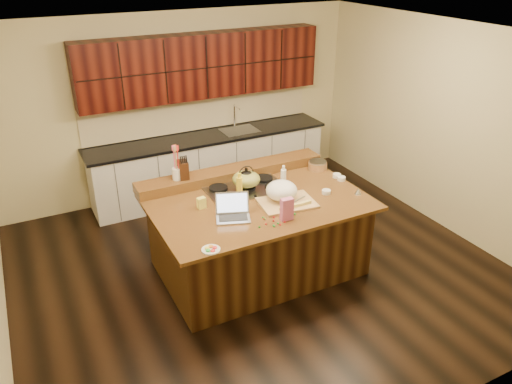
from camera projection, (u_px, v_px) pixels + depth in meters
name	position (u px, v px, depth m)	size (l,w,h in m)	color
room	(258.00, 165.00, 5.42)	(5.52, 5.02, 2.72)	black
island	(258.00, 235.00, 5.82)	(2.40, 1.60, 0.92)	black
back_ledge	(232.00, 173.00, 6.14)	(2.40, 0.30, 0.12)	black
cooktop	(246.00, 188.00, 5.85)	(0.92, 0.52, 0.05)	gray
back_counter	(208.00, 132.00, 7.48)	(3.70, 0.66, 2.40)	silver
kettle	(246.00, 179.00, 5.79)	(0.21, 0.21, 0.19)	black
green_bowl	(246.00, 179.00, 5.79)	(0.33, 0.33, 0.18)	olive
laptop	(233.00, 211.00, 5.24)	(0.43, 0.39, 0.25)	#B7B7BC
oil_bottle	(239.00, 188.00, 5.58)	(0.07, 0.07, 0.27)	yellow
vinegar_bottle	(283.00, 180.00, 5.81)	(0.06, 0.06, 0.25)	silver
wooden_tray	(283.00, 193.00, 5.53)	(0.65, 0.52, 0.24)	tan
ramekin_a	(326.00, 192.00, 5.75)	(0.10, 0.10, 0.04)	white
ramekin_b	(341.00, 178.00, 6.08)	(0.10, 0.10, 0.04)	white
ramekin_c	(337.00, 176.00, 6.15)	(0.10, 0.10, 0.04)	white
strainer_bowl	(318.00, 166.00, 6.38)	(0.24, 0.24, 0.09)	#996B3F
kitchen_timer	(358.00, 191.00, 5.74)	(0.08, 0.08, 0.07)	silver
pink_bag	(287.00, 209.00, 5.16)	(0.13, 0.07, 0.24)	#BA5781
candy_plate	(211.00, 250.00, 4.69)	(0.18, 0.18, 0.01)	white
package_box	(201.00, 203.00, 5.42)	(0.09, 0.06, 0.12)	#E9E252
utensil_crock	(177.00, 174.00, 5.80)	(0.12, 0.12, 0.14)	white
knife_block	(183.00, 170.00, 5.82)	(0.11, 0.17, 0.21)	black
gumdrop_0	(274.00, 221.00, 5.18)	(0.02, 0.02, 0.02)	red
gumdrop_1	(274.00, 225.00, 5.09)	(0.02, 0.02, 0.02)	#198C26
gumdrop_2	(280.00, 225.00, 5.10)	(0.02, 0.02, 0.02)	red
gumdrop_3	(265.00, 219.00, 5.21)	(0.02, 0.02, 0.02)	#198C26
gumdrop_4	(266.00, 224.00, 5.12)	(0.02, 0.02, 0.02)	red
gumdrop_5	(263.00, 218.00, 5.24)	(0.02, 0.02, 0.02)	#198C26
gumdrop_6	(285.00, 222.00, 5.15)	(0.02, 0.02, 0.02)	red
gumdrop_7	(274.00, 226.00, 5.07)	(0.02, 0.02, 0.02)	#198C26
gumdrop_8	(274.00, 217.00, 5.24)	(0.02, 0.02, 0.02)	red
gumdrop_9	(278.00, 223.00, 5.13)	(0.02, 0.02, 0.02)	#198C26
gumdrop_10	(264.00, 219.00, 5.21)	(0.02, 0.02, 0.02)	red
gumdrop_11	(295.00, 214.00, 5.30)	(0.02, 0.02, 0.02)	#198C26
gumdrop_12	(274.00, 217.00, 5.24)	(0.02, 0.02, 0.02)	red
gumdrop_13	(259.00, 227.00, 5.06)	(0.02, 0.02, 0.02)	#198C26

